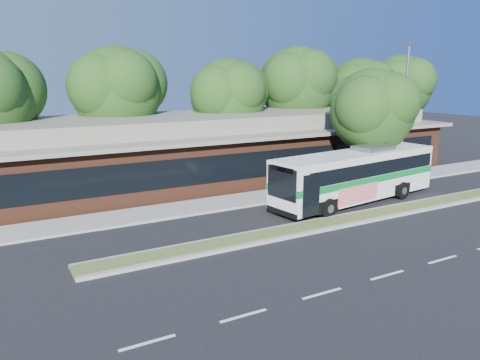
# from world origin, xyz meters

# --- Properties ---
(ground) EXTENTS (120.00, 120.00, 0.00)m
(ground) POSITION_xyz_m (0.00, 0.00, 0.00)
(ground) COLOR black
(ground) RESTS_ON ground
(median_strip) EXTENTS (26.00, 1.10, 0.15)m
(median_strip) POSITION_xyz_m (0.00, 0.60, 0.07)
(median_strip) COLOR #515D27
(median_strip) RESTS_ON ground
(sidewalk) EXTENTS (44.00, 2.60, 0.12)m
(sidewalk) POSITION_xyz_m (0.00, 6.40, 0.06)
(sidewalk) COLOR gray
(sidewalk) RESTS_ON ground
(plaza_building) EXTENTS (33.20, 11.20, 4.45)m
(plaza_building) POSITION_xyz_m (0.00, 12.99, 2.13)
(plaza_building) COLOR #522A19
(plaza_building) RESTS_ON ground
(lamp_post) EXTENTS (0.93, 0.18, 9.07)m
(lamp_post) POSITION_xyz_m (9.56, 6.00, 4.90)
(lamp_post) COLOR slate
(lamp_post) RESTS_ON ground
(tree_bg_b) EXTENTS (6.69, 6.00, 9.00)m
(tree_bg_b) POSITION_xyz_m (-6.57, 16.14, 6.14)
(tree_bg_b) COLOR black
(tree_bg_b) RESTS_ON ground
(tree_bg_c) EXTENTS (6.24, 5.60, 8.26)m
(tree_bg_c) POSITION_xyz_m (1.40, 15.13, 5.59)
(tree_bg_c) COLOR black
(tree_bg_c) RESTS_ON ground
(tree_bg_d) EXTENTS (6.91, 6.20, 9.37)m
(tree_bg_d) POSITION_xyz_m (8.45, 16.15, 6.42)
(tree_bg_d) COLOR black
(tree_bg_d) RESTS_ON ground
(tree_bg_e) EXTENTS (6.47, 5.80, 8.50)m
(tree_bg_e) POSITION_xyz_m (14.42, 15.14, 5.74)
(tree_bg_e) COLOR black
(tree_bg_e) RESTS_ON ground
(tree_bg_f) EXTENTS (6.69, 6.00, 8.92)m
(tree_bg_f) POSITION_xyz_m (20.43, 16.14, 6.06)
(tree_bg_f) COLOR black
(tree_bg_f) RESTS_ON ground
(transit_bus) EXTENTS (11.37, 3.84, 3.13)m
(transit_bus) POSITION_xyz_m (2.90, 3.09, 1.74)
(transit_bus) COLOR silver
(transit_bus) RESTS_ON ground
(sidewalk_tree) EXTENTS (5.79, 5.20, 7.52)m
(sidewalk_tree) POSITION_xyz_m (6.38, 5.43, 5.04)
(sidewalk_tree) COLOR black
(sidewalk_tree) RESTS_ON ground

